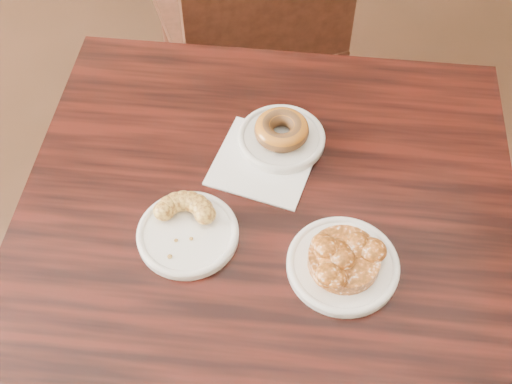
{
  "coord_description": "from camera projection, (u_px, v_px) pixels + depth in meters",
  "views": [
    {
      "loc": [
        0.18,
        -0.59,
        1.63
      ],
      "look_at": [
        0.23,
        0.02,
        0.8
      ],
      "focal_mm": 45.0,
      "sensor_mm": 36.0,
      "label": 1
    }
  ],
  "objects": [
    {
      "name": "napkin",
      "position": [
        264.0,
        162.0,
        1.13
      ],
      "size": [
        0.22,
        0.22,
        0.0
      ],
      "primitive_type": "cube",
      "rotation": [
        0.0,
        0.0,
        -0.42
      ],
      "color": "white",
      "rests_on": "cafe_table"
    },
    {
      "name": "glazed_donut",
      "position": [
        282.0,
        130.0,
        1.13
      ],
      "size": [
        0.1,
        0.1,
        0.03
      ],
      "primitive_type": "torus",
      "color": "brown",
      "rests_on": "plate_donut"
    },
    {
      "name": "cafe_table",
      "position": [
        263.0,
        319.0,
        1.36
      ],
      "size": [
        0.98,
        0.98,
        0.75
      ],
      "primitive_type": "cube",
      "rotation": [
        0.0,
        0.0,
        -0.18
      ],
      "color": "black",
      "rests_on": "floor"
    },
    {
      "name": "chair_far",
      "position": [
        246.0,
        25.0,
        1.82
      ],
      "size": [
        0.59,
        0.59,
        0.9
      ],
      "primitive_type": null,
      "rotation": [
        0.0,
        0.0,
        3.4
      ],
      "color": "black",
      "rests_on": "floor"
    },
    {
      "name": "cruller_fragment",
      "position": [
        187.0,
        227.0,
        1.02
      ],
      "size": [
        0.12,
        0.12,
        0.03
      ],
      "primitive_type": null,
      "color": "brown",
      "rests_on": "plate_cruller"
    },
    {
      "name": "plate_cruller",
      "position": [
        188.0,
        234.0,
        1.04
      ],
      "size": [
        0.17,
        0.17,
        0.01
      ],
      "primitive_type": "cylinder",
      "color": "white",
      "rests_on": "cafe_table"
    },
    {
      "name": "apple_fritter",
      "position": [
        344.0,
        257.0,
        0.98
      ],
      "size": [
        0.16,
        0.16,
        0.04
      ],
      "primitive_type": null,
      "color": "#4C2508",
      "rests_on": "plate_fritter"
    },
    {
      "name": "plate_fritter",
      "position": [
        343.0,
        265.0,
        1.0
      ],
      "size": [
        0.18,
        0.18,
        0.01
      ],
      "primitive_type": "cylinder",
      "color": "white",
      "rests_on": "cafe_table"
    },
    {
      "name": "plate_donut",
      "position": [
        281.0,
        138.0,
        1.15
      ],
      "size": [
        0.16,
        0.16,
        0.01
      ],
      "primitive_type": "cylinder",
      "color": "silver",
      "rests_on": "napkin"
    }
  ]
}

